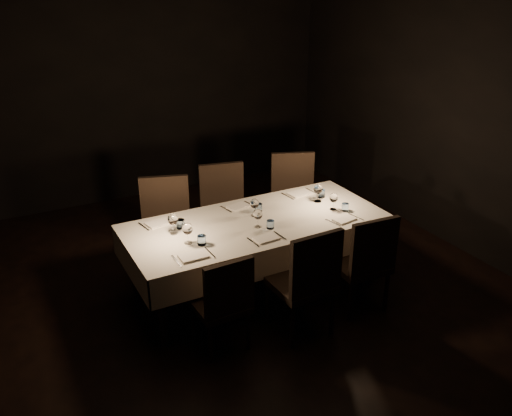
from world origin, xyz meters
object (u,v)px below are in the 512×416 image
dining_table (256,228)px  chair_far_left (166,224)px  chair_near_left (224,300)px  chair_far_center (224,207)px  chair_near_center (307,279)px  chair_near_right (365,259)px  chair_far_right (294,195)px

dining_table → chair_far_left: chair_far_left is taller
chair_near_left → chair_far_center: (0.74, 1.58, 0.06)m
dining_table → chair_far_left: (-0.66, 0.73, -0.12)m
chair_far_left → chair_far_center: (0.72, 0.12, -0.01)m
dining_table → chair_near_left: 1.01m
chair_near_center → dining_table: bearing=-89.1°
chair_near_left → chair_far_left: chair_far_left is taller
chair_near_left → chair_far_center: size_ratio=0.87×
chair_near_center → chair_far_center: (0.01, 1.70, -0.00)m
dining_table → chair_far_center: chair_far_center is taller
chair_near_center → chair_near_left: bearing=-11.6°
dining_table → chair_near_right: chair_near_right is taller
chair_near_left → chair_near_right: (1.39, -0.07, 0.04)m
chair_near_left → dining_table: bearing=-135.3°
chair_near_center → chair_far_center: bearing=-92.2°
chair_near_center → chair_far_right: chair_far_right is taller
chair_near_right → chair_far_left: (-1.38, 1.52, 0.02)m
chair_far_left → chair_far_right: 1.57m
chair_near_center → chair_near_right: bearing=-176.5°
chair_near_right → chair_far_center: (-0.66, 1.64, 0.02)m
chair_near_center → chair_far_right: bearing=-119.9°
chair_near_left → chair_far_right: bearing=-138.8°
chair_near_left → chair_near_right: 1.40m
chair_far_left → chair_far_right: (1.57, 0.04, 0.00)m
chair_near_right → chair_far_right: (0.20, 1.56, 0.02)m
chair_near_right → chair_far_left: bearing=-44.0°
chair_near_left → chair_near_center: (0.72, -0.13, 0.06)m
dining_table → chair_far_center: bearing=86.4°
chair_far_right → chair_near_left: bearing=-115.5°
chair_near_left → chair_far_right: chair_far_right is taller
chair_far_left → chair_far_right: same height
chair_near_left → chair_near_right: size_ratio=0.91×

